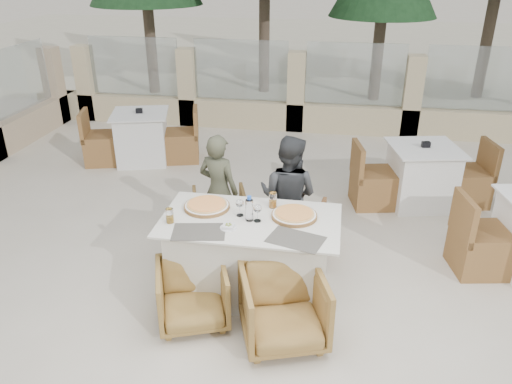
% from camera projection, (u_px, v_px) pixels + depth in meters
% --- Properties ---
extents(ground, '(80.00, 80.00, 0.00)m').
position_uv_depth(ground, '(246.00, 282.00, 4.90)').
color(ground, beige).
rests_on(ground, ground).
extents(sand_patch, '(30.00, 16.00, 0.01)m').
position_uv_depth(sand_patch, '(321.00, 47.00, 17.35)').
color(sand_patch, beige).
rests_on(sand_patch, ground).
extents(perimeter_wall_far, '(10.00, 0.34, 1.60)m').
position_uv_depth(perimeter_wall_far, '(296.00, 86.00, 8.82)').
color(perimeter_wall_far, beige).
rests_on(perimeter_wall_far, ground).
extents(dining_table, '(1.60, 0.90, 0.77)m').
position_uv_depth(dining_table, '(251.00, 256.00, 4.62)').
color(dining_table, beige).
rests_on(dining_table, ground).
extents(placemat_near_left, '(0.50, 0.38, 0.00)m').
position_uv_depth(placemat_near_left, '(199.00, 232.00, 4.25)').
color(placemat_near_left, '#4F4B44').
rests_on(placemat_near_left, dining_table).
extents(placemat_near_right, '(0.52, 0.42, 0.00)m').
position_uv_depth(placemat_near_right, '(296.00, 239.00, 4.14)').
color(placemat_near_right, '#514D45').
rests_on(placemat_near_right, dining_table).
extents(pizza_left, '(0.45, 0.45, 0.06)m').
position_uv_depth(pizza_left, '(207.00, 205.00, 4.64)').
color(pizza_left, orange).
rests_on(pizza_left, dining_table).
extents(pizza_right, '(0.45, 0.45, 0.05)m').
position_uv_depth(pizza_right, '(294.00, 214.00, 4.48)').
color(pizza_right, '#D05B1C').
rests_on(pizza_right, dining_table).
extents(water_bottle, '(0.09, 0.09, 0.24)m').
position_uv_depth(water_bottle, '(249.00, 208.00, 4.39)').
color(water_bottle, '#BCE3F7').
rests_on(water_bottle, dining_table).
extents(wine_glass_centre, '(0.08, 0.08, 0.18)m').
position_uv_depth(wine_glass_centre, '(240.00, 207.00, 4.48)').
color(wine_glass_centre, silver).
rests_on(wine_glass_centre, dining_table).
extents(wine_glass_near, '(0.08, 0.08, 0.18)m').
position_uv_depth(wine_glass_near, '(257.00, 212.00, 4.38)').
color(wine_glass_near, silver).
rests_on(wine_glass_near, dining_table).
extents(beer_glass_left, '(0.08, 0.08, 0.13)m').
position_uv_depth(beer_glass_left, '(170.00, 216.00, 4.37)').
color(beer_glass_left, '#C48B1B').
rests_on(beer_glass_left, dining_table).
extents(beer_glass_right, '(0.08, 0.08, 0.15)m').
position_uv_depth(beer_glass_right, '(273.00, 200.00, 4.64)').
color(beer_glass_right, orange).
rests_on(beer_glass_right, dining_table).
extents(olive_dish, '(0.12, 0.12, 0.04)m').
position_uv_depth(olive_dish, '(229.00, 226.00, 4.30)').
color(olive_dish, silver).
rests_on(olive_dish, dining_table).
extents(armchair_far_left, '(0.74, 0.75, 0.54)m').
position_uv_depth(armchair_far_left, '(220.00, 214.00, 5.60)').
color(armchair_far_left, brown).
rests_on(armchair_far_left, ground).
extents(armchair_far_right, '(0.67, 0.68, 0.55)m').
position_uv_depth(armchair_far_right, '(294.00, 226.00, 5.36)').
color(armchair_far_right, brown).
rests_on(armchair_far_right, ground).
extents(armchair_near_left, '(0.76, 0.77, 0.55)m').
position_uv_depth(armchair_near_left, '(193.00, 294.00, 4.28)').
color(armchair_near_left, olive).
rests_on(armchair_near_left, ground).
extents(armchair_near_right, '(0.84, 0.86, 0.62)m').
position_uv_depth(armchair_near_right, '(283.00, 308.00, 4.06)').
color(armchair_near_right, olive).
rests_on(armchair_near_right, ground).
extents(diner_left, '(0.53, 0.42, 1.25)m').
position_uv_depth(diner_left, '(219.00, 191.00, 5.33)').
color(diner_left, '#494B37').
rests_on(diner_left, ground).
extents(diner_right, '(0.75, 0.65, 1.31)m').
position_uv_depth(diner_right, '(288.00, 196.00, 5.14)').
color(diner_right, '#333538').
rests_on(diner_right, ground).
extents(bg_table_a, '(1.80, 1.23, 0.77)m').
position_uv_depth(bg_table_a, '(142.00, 137.00, 7.61)').
color(bg_table_a, silver).
rests_on(bg_table_a, ground).
extents(bg_table_b, '(1.78, 1.15, 0.77)m').
position_uv_depth(bg_table_b, '(421.00, 176.00, 6.29)').
color(bg_table_b, white).
rests_on(bg_table_b, ground).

